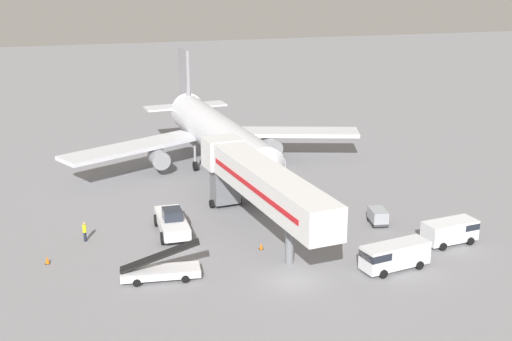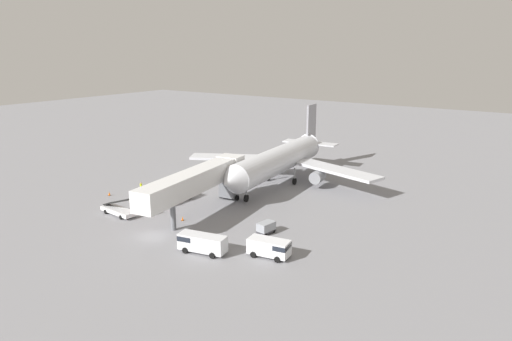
% 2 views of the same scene
% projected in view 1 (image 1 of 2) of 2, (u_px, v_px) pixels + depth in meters
% --- Properties ---
extents(ground_plane, '(300.00, 300.00, 0.00)m').
position_uv_depth(ground_plane, '(295.00, 281.00, 51.75)').
color(ground_plane, gray).
extents(airplane_at_gate, '(35.21, 34.98, 12.02)m').
position_uv_depth(airplane_at_gate, '(217.00, 134.00, 77.33)').
color(airplane_at_gate, silver).
rests_on(airplane_at_gate, ground).
extents(jet_bridge, '(6.35, 22.50, 6.67)m').
position_uv_depth(jet_bridge, '(258.00, 181.00, 58.69)').
color(jet_bridge, silver).
rests_on(jet_bridge, ground).
extents(pushback_tug, '(2.57, 6.55, 2.41)m').
position_uv_depth(pushback_tug, '(172.00, 222.00, 60.09)').
color(pushback_tug, white).
rests_on(pushback_tug, ground).
extents(belt_loader_truck, '(6.09, 2.43, 2.95)m').
position_uv_depth(belt_loader_truck, '(160.00, 270.00, 51.78)').
color(belt_loader_truck, white).
rests_on(belt_loader_truck, ground).
extents(service_van_far_left, '(4.87, 2.77, 2.00)m').
position_uv_depth(service_van_far_left, '(451.00, 230.00, 58.17)').
color(service_van_far_left, white).
rests_on(service_van_far_left, ground).
extents(service_van_near_right, '(5.81, 2.90, 2.12)m').
position_uv_depth(service_van_near_right, '(393.00, 255.00, 53.24)').
color(service_van_near_right, silver).
rests_on(service_van_near_right, ground).
extents(baggage_cart_rear_right, '(1.66, 2.43, 1.44)m').
position_uv_depth(baggage_cart_rear_right, '(378.00, 216.00, 62.33)').
color(baggage_cart_rear_right, '#38383D').
rests_on(baggage_cart_rear_right, ground).
extents(ground_crew_worker_foreground, '(0.39, 0.39, 1.75)m').
position_uv_depth(ground_crew_worker_foreground, '(85.00, 231.00, 58.58)').
color(ground_crew_worker_foreground, '#1E2333').
rests_on(ground_crew_worker_foreground, ground).
extents(safety_cone_alpha, '(0.40, 0.40, 0.61)m').
position_uv_depth(safety_cone_alpha, '(47.00, 260.00, 54.49)').
color(safety_cone_alpha, black).
rests_on(safety_cone_alpha, ground).
extents(safety_cone_bravo, '(0.37, 0.37, 0.56)m').
position_uv_depth(safety_cone_bravo, '(261.00, 246.00, 57.18)').
color(safety_cone_bravo, black).
rests_on(safety_cone_bravo, ground).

